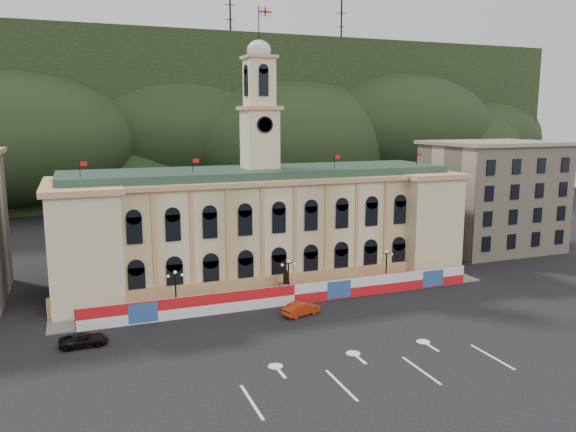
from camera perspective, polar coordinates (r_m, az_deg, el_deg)
name	(u,v)px	position (r m, az deg, el deg)	size (l,w,h in m)	color
ground	(351,351)	(56.64, 6.39, -13.50)	(260.00, 260.00, 0.00)	black
lane_markings	(377,373)	(52.65, 8.98, -15.44)	(26.00, 10.00, 0.02)	white
hill_ridge	(160,128)	(169.78, -12.92, 8.66)	(230.00, 80.00, 64.00)	black
city_hall	(261,223)	(78.89, -2.73, -0.77)	(56.20, 17.60, 37.10)	beige
side_building_right	(492,195)	(103.01, 20.00, 1.99)	(21.00, 17.00, 18.60)	#BEAF92
hoarding_fence	(294,294)	(69.06, 0.66, -7.96)	(50.00, 0.44, 2.50)	red
pavement	(286,297)	(71.78, -0.18, -8.24)	(56.00, 5.50, 0.16)	slate
statue	(286,288)	(71.67, -0.25, -7.35)	(1.40, 1.40, 3.72)	#595651
lamp_left	(176,288)	(66.71, -11.35, -7.17)	(1.96, 0.44, 5.15)	black
lamp_center	(288,276)	(70.23, 0.04, -6.10)	(1.96, 0.44, 5.15)	black
lamp_right	(386,265)	(76.20, 9.95, -4.97)	(1.96, 0.44, 5.15)	black
red_sedan	(301,309)	(65.60, 1.34, -9.39)	(4.91, 2.93, 1.53)	#A5290B
black_suv	(84,340)	(60.76, -20.04, -11.73)	(4.71, 2.18, 1.31)	black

